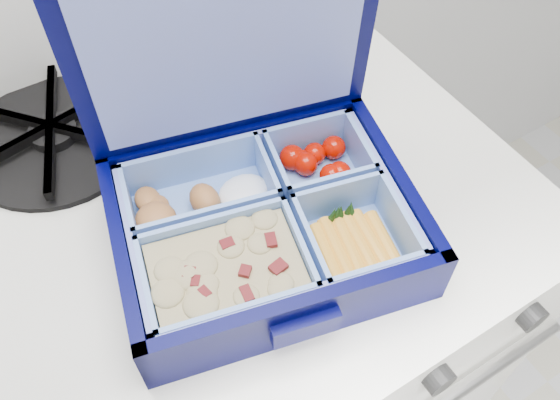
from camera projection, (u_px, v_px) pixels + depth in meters
stove at (242, 339)px, 0.91m from camera, size 0.54×0.54×0.81m
bento_box at (265, 225)px, 0.51m from camera, size 0.29×0.25×0.06m
burner_grate at (269, 63)px, 0.67m from camera, size 0.23×0.23×0.03m
burner_grate_rear at (53, 133)px, 0.61m from camera, size 0.22×0.22×0.02m
fork at (210, 141)px, 0.61m from camera, size 0.09×0.15×0.01m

